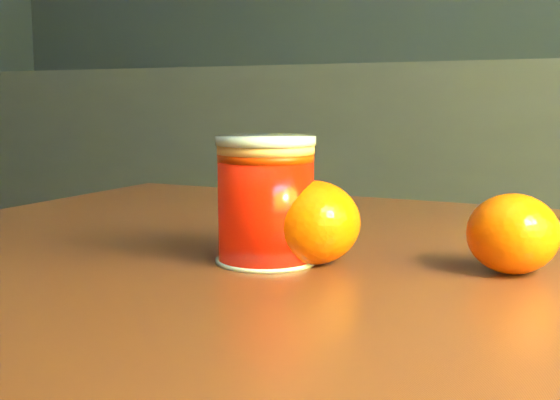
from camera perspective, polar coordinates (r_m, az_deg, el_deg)
The scene contains 6 objects.
kitchen_counter at distance 2.11m, azimuth 4.82°, elevation -2.71°, with size 3.15×0.60×0.90m, color #545359.
table at distance 0.60m, azimuth 9.78°, elevation -13.46°, with size 1.06×0.83×0.72m.
juice_glass at distance 0.57m, azimuth -1.05°, elevation -0.04°, with size 0.07×0.07×0.09m.
orange_front at distance 0.61m, azimuth 0.44°, elevation -1.30°, with size 0.06×0.06×0.06m, color #FF6005.
orange_back at distance 0.56m, azimuth 16.67°, elevation -2.38°, with size 0.06×0.06×0.06m, color #FF6005.
orange_extra at distance 0.57m, azimuth 2.41°, elevation -1.65°, with size 0.07×0.07×0.06m, color #FF6005.
Camera 1 is at (1.09, -0.31, 0.84)m, focal length 50.00 mm.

